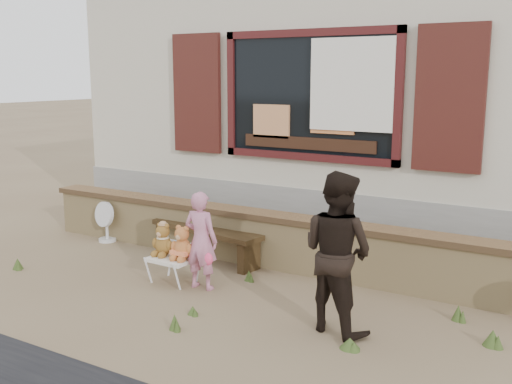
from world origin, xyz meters
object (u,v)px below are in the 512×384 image
Objects in this scene: child at (201,240)px; adult at (337,252)px; teddy_bear_left at (163,239)px; bench at (206,236)px; teddy_bear_right at (183,242)px; folding_chair at (173,259)px.

child is 1.74m from adult.
adult is (2.22, -0.24, 0.25)m from teddy_bear_left.
adult is (1.71, -0.25, 0.20)m from child.
teddy_bear_right reaches higher than bench.
teddy_bear_left is at bearing 9.42° from adult.
teddy_bear_left is at bearing -77.18° from bench.
folding_chair is 2.15m from adult.
teddy_bear_right reaches higher than folding_chair.
child reaches higher than bench.
child is at bearing 4.09° from folding_chair.
bench is at bearing -10.87° from adult.
adult is at bearing -4.45° from teddy_bear_left.
bench is 0.98m from teddy_bear_right.
adult is (2.08, -0.23, 0.47)m from folding_chair.
teddy_bear_left reaches higher than bench.
teddy_bear_right is 1.97m from adult.
teddy_bear_left reaches higher than folding_chair.
bench is at bearing 111.78° from teddy_bear_right.
folding_chair is 1.29× the size of teddy_bear_right.
adult reaches higher than folding_chair.
folding_chair is at bearing 0.00° from teddy_bear_left.
teddy_bear_right reaches higher than teddy_bear_left.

